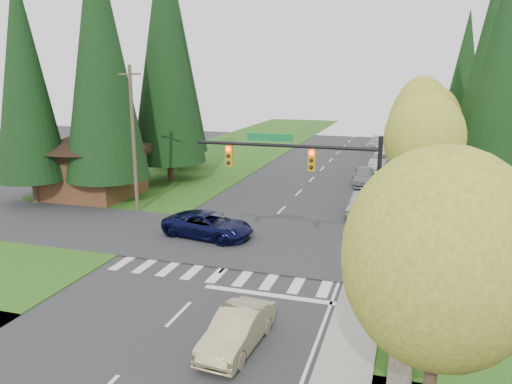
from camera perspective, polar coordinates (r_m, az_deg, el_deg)
The scene contains 34 objects.
ground at distance 21.69m, azimuth -7.63°, elevation -12.51°, with size 120.00×120.00×0.00m, color #28282B.
grass_east at distance 39.03m, azimuth 23.52°, elevation -1.68°, with size 14.00×110.00×0.06m, color #245617.
grass_west at distance 44.31m, azimuth -12.04°, elevation 0.84°, with size 14.00×110.00×0.06m, color #245617.
cross_street at distance 28.57m, azimuth -0.85°, elevation -5.88°, with size 120.00×8.00×0.10m, color #28282B.
sidewalk_east at distance 40.73m, azimuth 14.71°, elevation -0.35°, with size 1.80×80.00×0.13m, color gray.
curb_east at distance 40.77m, azimuth 13.52°, elevation -0.27°, with size 0.20×80.00×0.13m, color gray.
stone_wall_south at distance 17.20m, azimuth 16.08°, elevation -19.05°, with size 0.70×14.00×0.70m, color #4C4438.
stone_wall_north at distance 48.47m, azimuth 17.24°, elevation 1.98°, with size 0.70×40.00×0.70m, color #4C4438.
traffic_signal at distance 22.92m, azimuth 6.78°, elevation 2.11°, with size 8.70×0.37×6.80m.
brown_building at distance 40.66m, azimuth -18.16°, elevation 3.82°, with size 8.40×8.40×5.40m.
utility_pole at distance 34.89m, azimuth -13.83°, elevation 5.94°, with size 1.60×0.24×10.00m.
decid_tree_0 at distance 31.85m, azimuth 18.69°, elevation 5.78°, with size 4.80×4.80×8.37m.
decid_tree_1 at distance 38.79m, azimuth 18.70°, elevation 7.32°, with size 5.20×5.20×8.80m.
decid_tree_2 at distance 45.75m, azimuth 18.33°, elevation 8.33°, with size 5.00×5.00×8.82m.
decid_tree_3 at distance 52.75m, azimuth 18.35°, elevation 8.63°, with size 5.00×5.00×8.55m.
decid_tree_4 at distance 59.71m, azimuth 18.42°, elevation 9.48°, with size 5.40×5.40×9.18m.
decid_tree_5 at distance 66.73m, azimuth 18.15°, elevation 9.39°, with size 4.80×4.80×8.30m.
decid_tree_6 at distance 73.70m, azimuth 18.22°, elevation 9.96°, with size 5.20×5.20×8.86m.
decid_tree_south at distance 12.36m, azimuth 20.40°, elevation -7.16°, with size 4.60×4.60×7.92m.
conifer_w_a at distance 38.23m, azimuth -17.38°, elevation 14.85°, with size 6.12×6.12×19.80m.
conifer_w_b at distance 43.20m, azimuth -17.59°, elevation 13.26°, with size 5.44×5.44×17.80m.
conifer_w_c at distance 44.62m, azimuth -10.31°, elevation 15.58°, with size 6.46×6.46×20.80m.
conifer_w_d at distance 39.70m, azimuth -24.98°, elevation 11.97°, with size 5.10×5.10×16.80m.
conifer_w_e at distance 50.84m, azimuth -9.12°, elevation 14.20°, with size 5.78×5.78×18.80m.
conifer_e_a at distance 38.02m, azimuth 26.45°, elevation 12.58°, with size 5.44×5.44×17.80m.
conifer_e_b at distance 52.04m, azimuth 25.36°, elevation 13.65°, with size 6.12×6.12×19.80m.
conifer_e_c at distance 65.84m, azimuth 22.75°, elevation 12.26°, with size 5.10×5.10×16.80m.
sedan_champagne at distance 18.13m, azimuth -2.20°, elevation -15.46°, with size 1.44×4.13×1.36m, color #C2B681.
suv_navy at distance 29.48m, azimuth -5.48°, elevation -3.78°, with size 2.51×5.44×1.51m, color black.
parked_car_a at distance 34.82m, azimuth 11.88°, elevation -1.29°, with size 1.84×4.58×1.56m, color silver.
parked_car_b at distance 44.25m, azimuth 12.25°, elevation 1.72°, with size 2.00×4.92×1.43m, color gray.
parked_car_c at distance 48.38m, azimuth 13.72°, elevation 2.67°, with size 1.58×4.54×1.50m, color #B5B4BA.
parked_car_d at distance 58.57m, azimuth 14.43°, elevation 4.50°, with size 1.90×4.72×1.61m, color silver.
parked_car_e at distance 66.09m, azimuth 13.59°, elevation 5.45°, with size 2.06×5.06×1.47m, color #99999E.
Camera 1 is at (8.45, -17.61, 9.43)m, focal length 35.00 mm.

